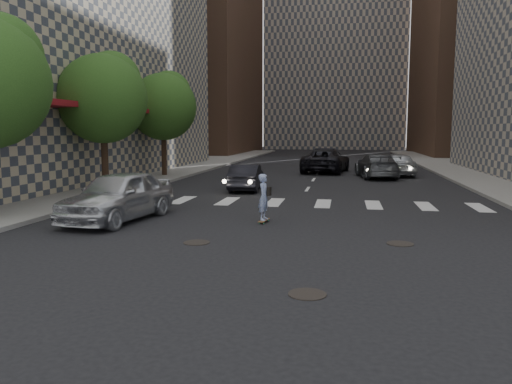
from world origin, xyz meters
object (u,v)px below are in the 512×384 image
at_px(tree_b, 105,95).
at_px(traffic_car_a, 246,177).
at_px(traffic_car_c, 326,161).
at_px(traffic_car_e, 326,157).
at_px(skateboarder, 264,197).
at_px(traffic_car_d, 397,164).
at_px(tree_c, 164,104).
at_px(silver_sedan, 118,196).
at_px(traffic_car_b, 376,166).

relative_size(tree_b, traffic_car_a, 1.67).
distance_m(tree_b, traffic_car_a, 7.84).
relative_size(traffic_car_c, traffic_car_e, 1.31).
height_order(skateboarder, traffic_car_c, traffic_car_c).
height_order(traffic_car_d, traffic_car_e, traffic_car_d).
relative_size(traffic_car_a, traffic_car_c, 0.67).
distance_m(tree_b, traffic_car_c, 17.13).
distance_m(tree_c, traffic_car_a, 9.78).
height_order(silver_sedan, traffic_car_e, silver_sedan).
height_order(tree_b, traffic_car_c, tree_b).
bearing_deg(traffic_car_a, traffic_car_b, -134.33).
xyz_separation_m(tree_c, traffic_car_c, (9.99, 5.38, -3.83)).
bearing_deg(tree_c, skateboarder, -59.24).
bearing_deg(traffic_car_b, silver_sedan, 54.06).
relative_size(tree_c, traffic_car_e, 1.46).
bearing_deg(tree_b, traffic_car_a, 16.04).
height_order(silver_sedan, traffic_car_c, silver_sedan).
height_order(tree_b, traffic_car_d, tree_b).
xyz_separation_m(skateboarder, traffic_car_e, (1.01, 26.83, -0.08)).
distance_m(traffic_car_a, traffic_car_e, 18.56).
distance_m(tree_b, tree_c, 8.00).
distance_m(skateboarder, silver_sedan, 4.82).
xyz_separation_m(silver_sedan, traffic_car_c, (6.03, 20.56, -0.01)).
distance_m(tree_c, traffic_car_c, 11.97).
bearing_deg(traffic_car_a, traffic_car_c, -110.76).
bearing_deg(tree_c, traffic_car_d, 13.37).
relative_size(traffic_car_a, traffic_car_e, 0.87).
bearing_deg(silver_sedan, traffic_car_d, 67.98).
bearing_deg(tree_b, traffic_car_c, 53.26).
distance_m(tree_b, traffic_car_d, 19.04).
xyz_separation_m(tree_c, traffic_car_d, (14.68, 3.49, -3.88)).
xyz_separation_m(silver_sedan, traffic_car_b, (9.32, 16.99, -0.06)).
height_order(traffic_car_b, traffic_car_d, traffic_car_d).
relative_size(skateboarder, traffic_car_d, 0.35).
height_order(skateboarder, traffic_car_d, skateboarder).
xyz_separation_m(tree_b, traffic_car_b, (13.27, 9.81, -3.88)).
height_order(tree_b, skateboarder, tree_b).
xyz_separation_m(tree_b, tree_c, (0.00, 8.00, 0.00)).
bearing_deg(tree_c, tree_b, -90.00).
height_order(tree_c, traffic_car_c, tree_c).
xyz_separation_m(traffic_car_b, traffic_car_c, (-3.28, 3.57, 0.06)).
distance_m(traffic_car_a, traffic_car_b, 10.46).
bearing_deg(traffic_car_d, traffic_car_a, 41.70).
distance_m(traffic_car_b, traffic_car_c, 4.85).
relative_size(silver_sedan, traffic_car_a, 1.23).
distance_m(silver_sedan, traffic_car_b, 19.38).
xyz_separation_m(traffic_car_b, traffic_car_d, (1.40, 1.67, 0.00)).
relative_size(tree_c, traffic_car_c, 1.12).
bearing_deg(traffic_car_d, tree_c, 5.48).
height_order(traffic_car_a, traffic_car_b, traffic_car_b).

